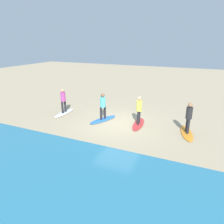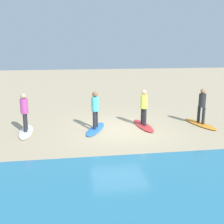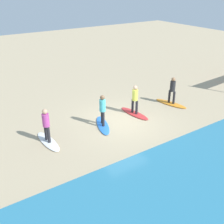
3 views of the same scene
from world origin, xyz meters
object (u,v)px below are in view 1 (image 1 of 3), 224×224
object	(u,v)px
surfboard_orange	(187,133)
surfer_blue	(103,104)
surfer_orange	(189,116)
surfer_red	(139,108)
surfboard_white	(64,113)
surfer_white	(63,99)
surfboard_red	(138,124)
surfboard_blue	(103,120)

from	to	relation	value
surfboard_orange	surfer_blue	world-z (taller)	surfer_blue
surfer_orange	surfer_red	world-z (taller)	same
surfboard_orange	surfboard_white	xyz separation A→B (m)	(7.97, -0.00, 0.00)
surfboard_white	surfer_white	xyz separation A→B (m)	(0.00, 0.00, 0.99)
surfer_blue	surfboard_white	bearing A→B (deg)	-1.02
surfer_red	surfboard_white	xyz separation A→B (m)	(5.23, 0.14, -0.99)
surfer_orange	surfboard_white	bearing A→B (deg)	-0.03
surfer_blue	surfer_white	world-z (taller)	same
surfboard_red	surfer_red	distance (m)	0.99
surfboard_blue	surfer_orange	bearing A→B (deg)	111.54
surfboard_orange	surfer_blue	distance (m)	5.07
surfboard_blue	surfer_blue	distance (m)	0.99
surfer_white	surfer_red	bearing A→B (deg)	-178.44
surfer_orange	surfer_blue	bearing A→B (deg)	0.56
surfboard_orange	surfboard_blue	world-z (taller)	same
surfer_orange	surfer_white	size ratio (longest dim) A/B	1.00
surfboard_white	surfer_white	size ratio (longest dim) A/B	1.28
surfboard_red	surfer_orange	bearing A→B (deg)	80.53
surfboard_orange	surfer_red	size ratio (longest dim) A/B	1.28
surfboard_blue	surfboard_orange	bearing A→B (deg)	111.54
surfboard_blue	surfboard_white	xyz separation A→B (m)	(2.99, -0.05, 0.00)
surfer_orange	surfboard_white	size ratio (longest dim) A/B	0.78
surfboard_orange	surfer_white	size ratio (longest dim) A/B	1.28
surfer_blue	surfboard_white	xyz separation A→B (m)	(2.99, -0.05, -0.99)
surfboard_white	surfer_red	bearing A→B (deg)	88.85
surfboard_white	surfer_white	bearing A→B (deg)	-0.00
surfboard_red	surfboard_white	world-z (taller)	same
surfer_white	surfboard_red	bearing A→B (deg)	-178.44
surfboard_orange	surfer_orange	xyz separation A→B (m)	(0.00, -0.00, 0.99)
surfboard_orange	surfboard_blue	bearing A→B (deg)	-103.78
surfer_orange	surfboard_blue	xyz separation A→B (m)	(4.97, 0.05, -0.99)
surfboard_white	surfer_white	distance (m)	0.99
surfboard_white	surfer_orange	bearing A→B (deg)	87.26
surfboard_white	surfboard_orange	bearing A→B (deg)	87.26
surfboard_white	surfer_blue	bearing A→B (deg)	86.27
surfer_orange	surfer_blue	size ratio (longest dim) A/B	1.00
surfboard_red	surfboard_white	size ratio (longest dim) A/B	1.00
surfer_orange	surfboard_white	distance (m)	8.03
surfer_red	surfboard_blue	xyz separation A→B (m)	(2.24, 0.20, -0.99)
surfboard_orange	surfboard_blue	xyz separation A→B (m)	(4.97, 0.05, 0.00)
surfboard_blue	surfer_blue	world-z (taller)	surfer_blue
surfer_orange	surfboard_blue	size ratio (longest dim) A/B	0.78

